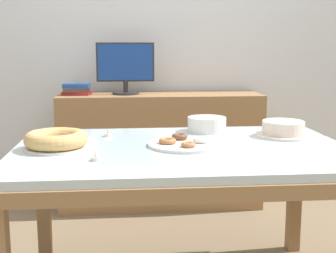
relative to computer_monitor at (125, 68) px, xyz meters
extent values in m
cube|color=silver|center=(0.26, 0.30, 0.25)|extent=(8.00, 0.10, 2.60)
cube|color=silver|center=(0.26, -1.36, -0.31)|extent=(1.55, 1.02, 0.04)
cube|color=olive|center=(0.26, -1.85, -0.36)|extent=(1.58, 0.08, 0.06)
cube|color=olive|center=(0.26, -0.87, -0.36)|extent=(1.58, 0.08, 0.06)
cube|color=olive|center=(-0.50, -1.36, -0.36)|extent=(0.08, 1.05, 0.06)
cube|color=olive|center=(-0.47, -0.89, -0.70)|extent=(0.07, 0.07, 0.69)
cube|color=olive|center=(0.98, -0.89, -0.70)|extent=(0.07, 0.07, 0.69)
cube|color=olive|center=(0.26, 0.00, -0.62)|extent=(1.51, 0.44, 0.86)
cylinder|color=#262628|center=(0.00, 0.00, -0.18)|extent=(0.20, 0.20, 0.02)
cylinder|color=#262628|center=(0.00, 0.00, -0.13)|extent=(0.04, 0.04, 0.09)
cube|color=#262628|center=(0.00, 0.00, 0.05)|extent=(0.42, 0.02, 0.28)
cube|color=navy|center=(0.00, -0.01, 0.05)|extent=(0.40, 0.00, 0.26)
cube|color=maroon|center=(-0.36, 0.00, -0.18)|extent=(0.21, 0.18, 0.03)
cube|color=#3F3838|center=(-0.36, 0.00, -0.15)|extent=(0.19, 0.18, 0.03)
cube|color=#23478C|center=(-0.36, 0.00, -0.12)|extent=(0.20, 0.16, 0.03)
cylinder|color=silver|center=(0.80, -1.16, -0.29)|extent=(0.28, 0.28, 0.01)
cylinder|color=beige|center=(0.80, -1.16, -0.25)|extent=(0.22, 0.22, 0.06)
cylinder|color=white|center=(0.80, -1.16, -0.22)|extent=(0.21, 0.21, 0.01)
cylinder|color=silver|center=(-0.32, -1.35, -0.29)|extent=(0.29, 0.29, 0.01)
torus|color=tan|center=(-0.32, -1.35, -0.25)|extent=(0.29, 0.29, 0.07)
cylinder|color=silver|center=(0.27, -1.34, -0.29)|extent=(0.36, 0.36, 0.01)
torus|color=white|center=(0.35, -1.34, -0.27)|extent=(0.08, 0.08, 0.02)
torus|color=brown|center=(0.26, -1.25, -0.27)|extent=(0.08, 0.08, 0.03)
torus|color=#B27042|center=(0.19, -1.34, -0.27)|extent=(0.08, 0.08, 0.02)
torus|color=#B27042|center=(0.27, -1.43, -0.27)|extent=(0.07, 0.07, 0.02)
cylinder|color=silver|center=(0.44, -0.99, -0.29)|extent=(0.21, 0.21, 0.01)
cylinder|color=silver|center=(0.44, -0.99, -0.28)|extent=(0.21, 0.21, 0.01)
cylinder|color=silver|center=(0.44, -0.99, -0.27)|extent=(0.21, 0.21, 0.01)
cylinder|color=silver|center=(0.44, -0.99, -0.26)|extent=(0.21, 0.21, 0.01)
cylinder|color=silver|center=(0.44, -0.99, -0.25)|extent=(0.21, 0.21, 0.01)
cylinder|color=silver|center=(0.44, -0.99, -0.24)|extent=(0.21, 0.21, 0.01)
cylinder|color=silver|center=(0.44, -0.99, -0.23)|extent=(0.21, 0.21, 0.01)
cylinder|color=silver|center=(0.44, -0.99, -0.22)|extent=(0.21, 0.21, 0.01)
cylinder|color=silver|center=(-0.13, -1.59, -0.29)|extent=(0.04, 0.04, 0.02)
cylinder|color=white|center=(-0.13, -1.59, -0.28)|extent=(0.03, 0.03, 0.00)
cone|color=#F9B74C|center=(-0.13, -1.59, -0.27)|extent=(0.01, 0.01, 0.02)
cylinder|color=silver|center=(-0.10, -1.08, -0.29)|extent=(0.04, 0.04, 0.02)
cylinder|color=white|center=(-0.10, -1.08, -0.28)|extent=(0.03, 0.03, 0.00)
cone|color=#F9B74C|center=(-0.10, -1.08, -0.27)|extent=(0.01, 0.01, 0.02)
cylinder|color=silver|center=(-0.36, -1.01, -0.29)|extent=(0.04, 0.04, 0.02)
cylinder|color=white|center=(-0.36, -1.01, -0.28)|extent=(0.03, 0.03, 0.00)
cone|color=#F9B74C|center=(-0.36, -1.01, -0.27)|extent=(0.01, 0.01, 0.02)
camera|label=1|loc=(-0.01, -3.47, 0.17)|focal=50.00mm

